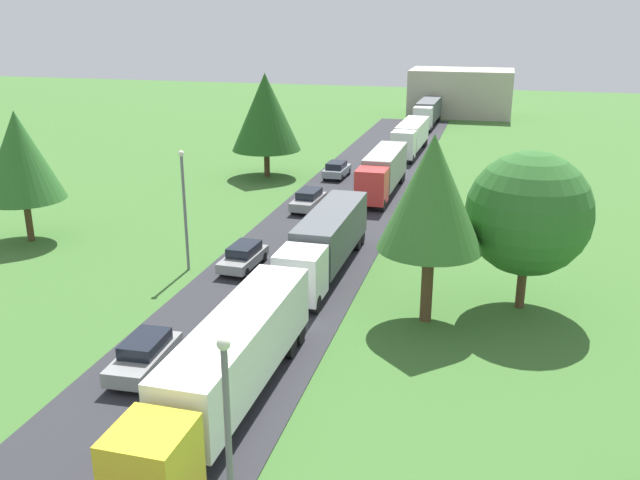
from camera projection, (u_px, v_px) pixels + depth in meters
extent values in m
cube|color=#2B2B30|center=(255.00, 308.00, 37.43)|extent=(10.00, 140.00, 0.06)
cube|color=white|center=(117.00, 469.00, 24.24)|extent=(0.16, 2.40, 0.01)
cube|color=white|center=(193.00, 379.00, 30.09)|extent=(0.16, 2.40, 0.01)
cube|color=white|center=(254.00, 308.00, 37.32)|extent=(0.16, 2.40, 0.01)
cube|color=white|center=(290.00, 266.00, 43.42)|extent=(0.16, 2.40, 0.01)
cube|color=white|center=(316.00, 235.00, 49.43)|extent=(0.16, 2.40, 0.01)
cube|color=white|center=(339.00, 209.00, 56.01)|extent=(0.16, 2.40, 0.01)
cube|color=white|center=(356.00, 189.00, 62.27)|extent=(0.16, 2.40, 0.01)
cube|color=white|center=(372.00, 170.00, 69.57)|extent=(0.16, 2.40, 0.01)
cube|color=white|center=(383.00, 157.00, 75.76)|extent=(0.16, 2.40, 0.01)
cube|color=white|center=(392.00, 146.00, 81.76)|extent=(0.16, 2.40, 0.01)
cube|color=white|center=(401.00, 136.00, 88.36)|extent=(0.16, 2.40, 0.01)
cube|color=yellow|center=(152.00, 465.00, 21.58)|extent=(2.46, 2.62, 2.61)
cube|color=black|center=(130.00, 477.00, 20.30)|extent=(2.10, 0.12, 1.15)
cube|color=white|center=(240.00, 346.00, 28.39)|extent=(2.61, 11.88, 2.76)
cube|color=black|center=(241.00, 380.00, 28.90)|extent=(1.00, 11.27, 0.24)
cylinder|color=black|center=(290.00, 347.00, 31.92)|extent=(0.36, 1.00, 1.00)
cylinder|color=black|center=(248.00, 342.00, 32.44)|extent=(0.36, 1.00, 1.00)
cylinder|color=black|center=(299.00, 334.00, 33.22)|extent=(0.36, 1.00, 1.00)
cylinder|color=black|center=(259.00, 329.00, 33.75)|extent=(0.36, 1.00, 1.00)
cube|color=white|center=(301.00, 274.00, 37.05)|extent=(2.46, 2.79, 2.70)
cube|color=black|center=(293.00, 275.00, 35.68)|extent=(2.10, 0.11, 1.19)
cube|color=#4C5156|center=(331.00, 231.00, 43.21)|extent=(2.57, 10.24, 2.74)
cube|color=black|center=(331.00, 255.00, 43.72)|extent=(0.96, 9.72, 0.24)
cylinder|color=black|center=(316.00, 304.00, 36.59)|extent=(0.36, 1.00, 1.00)
cylinder|color=black|center=(279.00, 300.00, 37.10)|extent=(0.36, 1.00, 1.00)
cylinder|color=black|center=(357.00, 243.00, 46.30)|extent=(0.36, 1.00, 1.00)
cylinder|color=black|center=(327.00, 240.00, 46.81)|extent=(0.36, 1.00, 1.00)
cylinder|color=black|center=(361.00, 237.00, 47.42)|extent=(0.36, 1.00, 1.00)
cylinder|color=black|center=(332.00, 235.00, 47.94)|extent=(0.36, 1.00, 1.00)
cube|color=red|center=(372.00, 186.00, 55.47)|extent=(2.46, 2.47, 2.80)
cube|color=black|center=(369.00, 183.00, 54.24)|extent=(2.10, 0.11, 1.23)
cube|color=gray|center=(385.00, 166.00, 61.20)|extent=(2.57, 9.60, 2.80)
cube|color=black|center=(385.00, 183.00, 61.71)|extent=(0.96, 9.11, 0.24)
cylinder|color=black|center=(383.00, 205.00, 55.10)|extent=(0.36, 1.00, 1.00)
cylinder|color=black|center=(357.00, 204.00, 55.61)|extent=(0.36, 1.00, 1.00)
cylinder|color=black|center=(401.00, 178.00, 64.11)|extent=(0.36, 1.00, 1.00)
cylinder|color=black|center=(379.00, 177.00, 64.63)|extent=(0.36, 1.00, 1.00)
cylinder|color=black|center=(403.00, 175.00, 65.17)|extent=(0.36, 1.00, 1.00)
cylinder|color=black|center=(381.00, 174.00, 65.68)|extent=(0.36, 1.00, 1.00)
cube|color=white|center=(403.00, 145.00, 72.47)|extent=(2.49, 2.36, 2.82)
cube|color=black|center=(402.00, 142.00, 71.31)|extent=(2.10, 0.15, 1.24)
cube|color=white|center=(412.00, 133.00, 78.20)|extent=(2.72, 9.76, 2.61)
cube|color=black|center=(412.00, 146.00, 78.68)|extent=(1.11, 9.24, 0.24)
cylinder|color=black|center=(412.00, 159.00, 72.12)|extent=(0.37, 1.01, 1.00)
cylinder|color=black|center=(392.00, 158.00, 72.66)|extent=(0.37, 1.01, 1.00)
cylinder|color=black|center=(424.00, 143.00, 81.09)|extent=(0.37, 1.01, 1.00)
cylinder|color=black|center=(407.00, 142.00, 81.64)|extent=(0.37, 1.01, 1.00)
cylinder|color=black|center=(426.00, 141.00, 82.15)|extent=(0.37, 1.01, 1.00)
cylinder|color=black|center=(408.00, 140.00, 82.70)|extent=(0.37, 1.01, 1.00)
cube|color=white|center=(423.00, 118.00, 90.87)|extent=(2.48, 2.26, 2.78)
cube|color=black|center=(422.00, 115.00, 89.76)|extent=(2.10, 0.14, 1.22)
cube|color=#4C5156|center=(429.00, 109.00, 96.53)|extent=(2.70, 9.73, 2.69)
cube|color=black|center=(428.00, 120.00, 97.03)|extent=(1.09, 9.22, 0.24)
cylinder|color=black|center=(430.00, 129.00, 90.54)|extent=(0.37, 1.01, 1.00)
cylinder|color=black|center=(414.00, 128.00, 91.08)|extent=(0.37, 1.01, 1.00)
cylinder|color=black|center=(438.00, 118.00, 99.44)|extent=(0.37, 1.01, 1.00)
cylinder|color=black|center=(424.00, 118.00, 99.98)|extent=(0.37, 1.01, 1.00)
cylinder|color=black|center=(439.00, 117.00, 100.50)|extent=(0.37, 1.01, 1.00)
cylinder|color=black|center=(425.00, 117.00, 101.04)|extent=(0.37, 1.01, 1.00)
cube|color=gray|center=(144.00, 358.00, 30.55)|extent=(2.05, 4.50, 0.69)
cube|color=black|center=(145.00, 343.00, 30.55)|extent=(1.66, 2.55, 0.59)
cylinder|color=black|center=(147.00, 384.00, 29.10)|extent=(0.25, 0.65, 0.64)
cylinder|color=black|center=(111.00, 380.00, 29.43)|extent=(0.25, 0.65, 0.64)
cylinder|color=black|center=(175.00, 352.00, 31.89)|extent=(0.25, 0.65, 0.64)
cylinder|color=black|center=(143.00, 348.00, 32.22)|extent=(0.25, 0.65, 0.64)
cube|color=gray|center=(243.00, 259.00, 42.89)|extent=(1.96, 4.41, 0.60)
cube|color=black|center=(244.00, 249.00, 42.89)|extent=(1.60, 2.49, 0.59)
cylinder|color=black|center=(246.00, 273.00, 41.43)|extent=(0.25, 0.65, 0.64)
cylinder|color=black|center=(222.00, 270.00, 41.87)|extent=(0.25, 0.65, 0.64)
cylinder|color=black|center=(264.00, 257.00, 44.10)|extent=(0.25, 0.65, 0.64)
cylinder|color=black|center=(241.00, 255.00, 44.54)|extent=(0.25, 0.65, 0.64)
cube|color=gray|center=(308.00, 202.00, 55.58)|extent=(2.04, 4.60, 0.68)
cube|color=black|center=(309.00, 193.00, 55.58)|extent=(1.65, 2.60, 0.60)
cylinder|color=black|center=(312.00, 212.00, 54.07)|extent=(0.25, 0.65, 0.64)
cylinder|color=black|center=(293.00, 210.00, 54.53)|extent=(0.25, 0.65, 0.64)
cylinder|color=black|center=(323.00, 202.00, 56.85)|extent=(0.25, 0.65, 0.64)
cylinder|color=black|center=(305.00, 200.00, 57.31)|extent=(0.25, 0.65, 0.64)
cube|color=#8C939E|center=(337.00, 171.00, 66.29)|extent=(2.03, 4.18, 0.67)
cube|color=black|center=(336.00, 165.00, 65.90)|extent=(1.66, 2.36, 0.58)
cylinder|color=black|center=(332.00, 171.00, 67.89)|extent=(0.24, 0.65, 0.64)
cylinder|color=black|center=(349.00, 172.00, 67.43)|extent=(0.24, 0.65, 0.64)
cylinder|color=black|center=(325.00, 177.00, 65.36)|extent=(0.24, 0.65, 0.64)
cylinder|color=black|center=(341.00, 178.00, 64.90)|extent=(0.24, 0.65, 0.64)
cylinder|color=slate|center=(230.00, 474.00, 18.25)|extent=(0.18, 0.18, 7.50)
sphere|color=silver|center=(223.00, 344.00, 17.02)|extent=(0.36, 0.36, 0.36)
cylinder|color=slate|center=(185.00, 214.00, 41.87)|extent=(0.18, 0.18, 7.29)
sphere|color=silver|center=(181.00, 153.00, 40.66)|extent=(0.36, 0.36, 0.36)
cylinder|color=#513823|center=(29.00, 220.00, 47.99)|extent=(0.47, 0.47, 3.03)
cone|color=#2D6628|center=(20.00, 156.00, 46.53)|extent=(5.58, 5.58, 6.14)
cylinder|color=#513823|center=(522.00, 283.00, 37.18)|extent=(0.49, 0.49, 2.87)
sphere|color=#2D6628|center=(529.00, 214.00, 35.93)|extent=(6.64, 6.64, 6.64)
cylinder|color=#513823|center=(267.00, 163.00, 66.77)|extent=(0.55, 0.55, 2.65)
cone|color=#23561E|center=(266.00, 112.00, 65.18)|extent=(6.65, 6.65, 7.31)
cylinder|color=#513823|center=(427.00, 285.00, 35.41)|extent=(0.61, 0.61, 3.98)
cone|color=#38702D|center=(432.00, 193.00, 33.84)|extent=(5.36, 5.36, 5.89)
cube|color=#B2A899|center=(461.00, 93.00, 105.03)|extent=(15.35, 9.76, 6.99)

